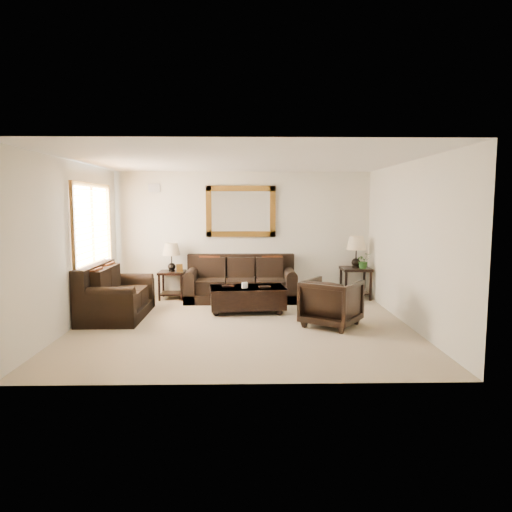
{
  "coord_description": "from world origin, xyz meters",
  "views": [
    {
      "loc": [
        0.08,
        -7.4,
        1.99
      ],
      "look_at": [
        0.24,
        0.6,
        1.09
      ],
      "focal_mm": 32.0,
      "sensor_mm": 36.0,
      "label": 1
    }
  ],
  "objects_px": {
    "end_table_left": "(172,263)",
    "end_table_right": "(356,258)",
    "loveseat": "(114,298)",
    "coffee_table": "(248,296)",
    "armchair": "(331,300)",
    "sofa": "(241,284)"
  },
  "relations": [
    {
      "from": "sofa",
      "to": "armchair",
      "type": "xyz_separation_m",
      "value": [
        1.52,
        -2.11,
        0.09
      ]
    },
    {
      "from": "end_table_left",
      "to": "armchair",
      "type": "bearing_deg",
      "value": -37.02
    },
    {
      "from": "loveseat",
      "to": "armchair",
      "type": "relative_size",
      "value": 1.96
    },
    {
      "from": "sofa",
      "to": "end_table_right",
      "type": "bearing_deg",
      "value": 2.51
    },
    {
      "from": "end_table_left",
      "to": "coffee_table",
      "type": "distance_m",
      "value": 2.08
    },
    {
      "from": "loveseat",
      "to": "end_table_right",
      "type": "relative_size",
      "value": 1.26
    },
    {
      "from": "end_table_left",
      "to": "end_table_right",
      "type": "height_order",
      "value": "end_table_right"
    },
    {
      "from": "loveseat",
      "to": "end_table_left",
      "type": "relative_size",
      "value": 1.42
    },
    {
      "from": "loveseat",
      "to": "end_table_left",
      "type": "bearing_deg",
      "value": -26.5
    },
    {
      "from": "sofa",
      "to": "coffee_table",
      "type": "relative_size",
      "value": 1.57
    },
    {
      "from": "end_table_left",
      "to": "end_table_right",
      "type": "distance_m",
      "value": 3.91
    },
    {
      "from": "loveseat",
      "to": "end_table_left",
      "type": "distance_m",
      "value": 1.81
    },
    {
      "from": "sofa",
      "to": "loveseat",
      "type": "height_order",
      "value": "loveseat"
    },
    {
      "from": "end_table_right",
      "to": "loveseat",
      "type": "bearing_deg",
      "value": -161.82
    },
    {
      "from": "end_table_right",
      "to": "armchair",
      "type": "distance_m",
      "value": 2.44
    },
    {
      "from": "coffee_table",
      "to": "armchair",
      "type": "height_order",
      "value": "armchair"
    },
    {
      "from": "loveseat",
      "to": "coffee_table",
      "type": "xyz_separation_m",
      "value": [
        2.39,
        0.33,
        -0.05
      ]
    },
    {
      "from": "armchair",
      "to": "sofa",
      "type": "bearing_deg",
      "value": -19.86
    },
    {
      "from": "coffee_table",
      "to": "armchair",
      "type": "relative_size",
      "value": 1.7
    },
    {
      "from": "end_table_left",
      "to": "armchair",
      "type": "relative_size",
      "value": 1.39
    },
    {
      "from": "loveseat",
      "to": "coffee_table",
      "type": "relative_size",
      "value": 1.16
    },
    {
      "from": "coffee_table",
      "to": "sofa",
      "type": "bearing_deg",
      "value": 91.53
    }
  ]
}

